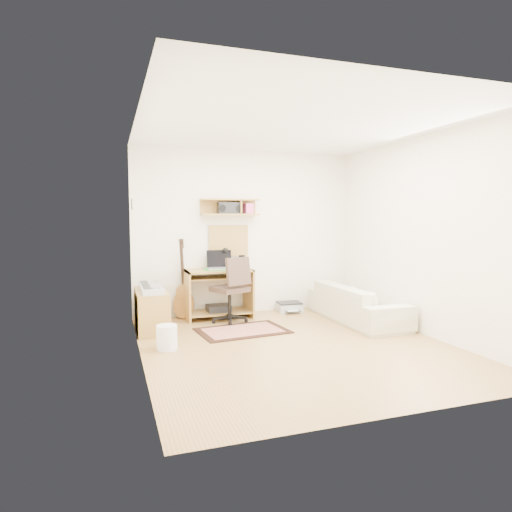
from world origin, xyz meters
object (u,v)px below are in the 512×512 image
object	(u,v)px
desk	(218,294)
cabinet	(151,310)
task_chair	(230,289)
sofa	(357,297)
printer	(289,306)

from	to	relation	value
desk	cabinet	distance (m)	1.14
desk	cabinet	size ratio (longest dim) A/B	1.11
desk	task_chair	bearing A→B (deg)	-74.81
desk	sofa	distance (m)	2.09
sofa	printer	bearing A→B (deg)	37.60
cabinet	printer	xyz separation A→B (m)	(2.26, 0.50, -0.19)
desk	printer	bearing A→B (deg)	3.24
sofa	desk	bearing A→B (deg)	66.10
cabinet	sofa	world-z (taller)	sofa
desk	sofa	world-z (taller)	desk
task_chair	desk	bearing A→B (deg)	82.86
printer	cabinet	bearing A→B (deg)	-163.69
sofa	cabinet	bearing A→B (deg)	82.06
task_chair	sofa	size ratio (longest dim) A/B	0.53
cabinet	printer	world-z (taller)	cabinet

